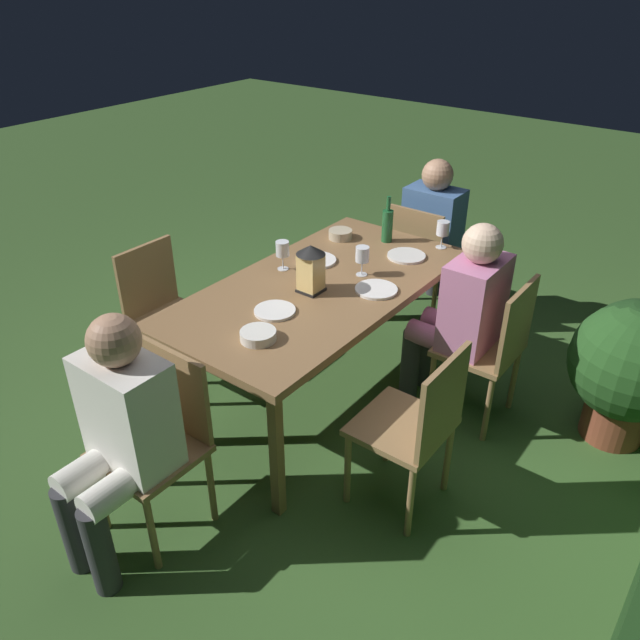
# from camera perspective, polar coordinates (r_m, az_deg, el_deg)

# --- Properties ---
(ground_plane) EXTENTS (16.00, 16.00, 0.00)m
(ground_plane) POSITION_cam_1_polar(r_m,az_deg,el_deg) (3.79, 0.00, -6.93)
(ground_plane) COLOR #385B28
(dining_table) EXTENTS (1.82, 0.92, 0.76)m
(dining_table) POSITION_cam_1_polar(r_m,az_deg,el_deg) (3.41, 0.00, 2.50)
(dining_table) COLOR olive
(dining_table) RESTS_ON ground
(chair_head_near) EXTENTS (0.40, 0.42, 0.87)m
(chair_head_near) POSITION_cam_1_polar(r_m,az_deg,el_deg) (4.38, 9.24, 5.61)
(chair_head_near) COLOR #937047
(chair_head_near) RESTS_ON ground
(person_in_blue) EXTENTS (0.48, 0.38, 1.15)m
(person_in_blue) POSITION_cam_1_polar(r_m,az_deg,el_deg) (4.48, 10.64, 8.18)
(person_in_blue) COLOR #426699
(person_in_blue) RESTS_ON ground
(chair_side_left_b) EXTENTS (0.42, 0.40, 0.87)m
(chair_side_left_b) POSITION_cam_1_polar(r_m,az_deg,el_deg) (3.79, -14.15, 0.89)
(chair_side_left_b) COLOR #937047
(chair_side_left_b) RESTS_ON ground
(chair_side_right_a) EXTENTS (0.42, 0.40, 0.87)m
(chair_side_right_a) POSITION_cam_1_polar(r_m,az_deg,el_deg) (3.47, 15.49, -2.25)
(chair_side_right_a) COLOR #937047
(chair_side_right_a) RESTS_ON ground
(person_in_pink) EXTENTS (0.38, 0.47, 1.15)m
(person_in_pink) POSITION_cam_1_polar(r_m,az_deg,el_deg) (3.46, 12.89, 0.91)
(person_in_pink) COLOR #C675A3
(person_in_pink) RESTS_ON ground
(chair_head_far) EXTENTS (0.40, 0.42, 0.87)m
(chair_head_far) POSITION_cam_1_polar(r_m,az_deg,el_deg) (2.85, -14.45, -10.20)
(chair_head_far) COLOR #937047
(chair_head_far) RESTS_ON ground
(person_in_cream) EXTENTS (0.48, 0.38, 1.15)m
(person_in_cream) POSITION_cam_1_polar(r_m,az_deg,el_deg) (2.68, -18.08, -9.75)
(person_in_cream) COLOR white
(person_in_cream) RESTS_ON ground
(chair_side_right_b) EXTENTS (0.42, 0.40, 0.87)m
(chair_side_right_b) POSITION_cam_1_polar(r_m,az_deg,el_deg) (2.86, 8.81, -9.39)
(chair_side_right_b) COLOR #937047
(chair_side_right_b) RESTS_ON ground
(lantern_centerpiece) EXTENTS (0.15, 0.15, 0.27)m
(lantern_centerpiece) POSITION_cam_1_polar(r_m,az_deg,el_deg) (3.24, -0.85, 4.98)
(lantern_centerpiece) COLOR black
(lantern_centerpiece) RESTS_ON dining_table
(green_bottle_on_table) EXTENTS (0.07, 0.07, 0.29)m
(green_bottle_on_table) POSITION_cam_1_polar(r_m,az_deg,el_deg) (3.89, 6.21, 8.70)
(green_bottle_on_table) COLOR #1E5B2D
(green_bottle_on_table) RESTS_ON dining_table
(wine_glass_a) EXTENTS (0.08, 0.08, 0.17)m
(wine_glass_a) POSITION_cam_1_polar(r_m,az_deg,el_deg) (3.44, 3.91, 5.92)
(wine_glass_a) COLOR silver
(wine_glass_a) RESTS_ON dining_table
(wine_glass_b) EXTENTS (0.08, 0.08, 0.17)m
(wine_glass_b) POSITION_cam_1_polar(r_m,az_deg,el_deg) (3.85, 11.22, 8.15)
(wine_glass_b) COLOR silver
(wine_glass_b) RESTS_ON dining_table
(wine_glass_c) EXTENTS (0.08, 0.08, 0.17)m
(wine_glass_c) POSITION_cam_1_polar(r_m,az_deg,el_deg) (3.50, -3.47, 6.42)
(wine_glass_c) COLOR silver
(wine_glass_c) RESTS_ON dining_table
(plate_a) EXTENTS (0.24, 0.24, 0.01)m
(plate_a) POSITION_cam_1_polar(r_m,az_deg,el_deg) (3.64, -0.37, 5.51)
(plate_a) COLOR white
(plate_a) RESTS_ON dining_table
(plate_b) EXTENTS (0.23, 0.23, 0.01)m
(plate_b) POSITION_cam_1_polar(r_m,az_deg,el_deg) (3.73, 7.94, 5.86)
(plate_b) COLOR silver
(plate_b) RESTS_ON dining_table
(plate_c) EXTENTS (0.23, 0.23, 0.01)m
(plate_c) POSITION_cam_1_polar(r_m,az_deg,el_deg) (3.32, 5.19, 2.80)
(plate_c) COLOR white
(plate_c) RESTS_ON dining_table
(plate_d) EXTENTS (0.21, 0.21, 0.01)m
(plate_d) POSITION_cam_1_polar(r_m,az_deg,el_deg) (3.11, -4.17, 0.85)
(plate_d) COLOR white
(plate_d) RESTS_ON dining_table
(bowl_olives) EXTENTS (0.17, 0.17, 0.05)m
(bowl_olives) POSITION_cam_1_polar(r_m,az_deg,el_deg) (2.89, -5.70, -1.38)
(bowl_olives) COLOR silver
(bowl_olives) RESTS_ON dining_table
(bowl_bread) EXTENTS (0.15, 0.15, 0.06)m
(bowl_bread) POSITION_cam_1_polar(r_m,az_deg,el_deg) (3.94, 1.89, 7.91)
(bowl_bread) COLOR #BCAD8E
(bowl_bread) RESTS_ON dining_table
(potted_plant_by_hedge) EXTENTS (0.62, 0.62, 0.80)m
(potted_plant_by_hedge) POSITION_cam_1_polar(r_m,az_deg,el_deg) (3.61, 26.54, -3.90)
(potted_plant_by_hedge) COLOR brown
(potted_plant_by_hedge) RESTS_ON ground
(potted_plant_corner) EXTENTS (0.54, 0.54, 0.81)m
(potted_plant_corner) POSITION_cam_1_polar(r_m,az_deg,el_deg) (3.64, 26.78, -3.28)
(potted_plant_corner) COLOR brown
(potted_plant_corner) RESTS_ON ground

